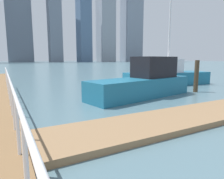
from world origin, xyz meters
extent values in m
plane|color=slate|center=(0.00, 20.00, 0.00)|extent=(300.00, 300.00, 0.00)
cube|color=#93704C|center=(1.53, 8.87, 0.09)|extent=(10.06, 2.00, 0.18)
cylinder|color=white|center=(-3.15, 6.55, 0.93)|extent=(0.06, 0.06, 1.05)
cylinder|color=white|center=(-3.15, 7.95, 0.93)|extent=(0.06, 0.06, 1.05)
cylinder|color=white|center=(-3.15, 9.36, 0.93)|extent=(0.06, 0.06, 1.05)
cylinder|color=white|center=(-3.15, 10.76, 0.93)|extent=(0.06, 0.06, 1.05)
cylinder|color=white|center=(-3.15, 12.17, 0.93)|extent=(0.06, 0.06, 1.05)
cylinder|color=white|center=(-3.15, 13.57, 0.93)|extent=(0.06, 0.06, 1.05)
cylinder|color=white|center=(-3.15, 14.98, 0.93)|extent=(0.06, 0.06, 1.05)
cylinder|color=white|center=(-3.15, 16.38, 0.93)|extent=(0.06, 0.06, 1.05)
cylinder|color=white|center=(-3.15, 17.79, 0.93)|extent=(0.06, 0.06, 1.05)
cylinder|color=white|center=(-3.15, 19.19, 0.93)|extent=(0.06, 0.06, 1.05)
cylinder|color=white|center=(-3.15, 20.60, 0.93)|extent=(0.06, 0.06, 1.05)
cylinder|color=white|center=(-3.15, 7.95, 1.45)|extent=(0.06, 25.29, 0.06)
cylinder|color=#473826|center=(7.33, 12.66, 1.00)|extent=(0.27, 0.27, 2.00)
cube|color=#1E6B8C|center=(3.27, 12.96, 0.52)|extent=(6.65, 2.93, 1.03)
cube|color=black|center=(4.31, 13.16, 1.62)|extent=(2.68, 1.85, 1.17)
cube|color=#1E6B8C|center=(8.25, 16.12, 0.51)|extent=(7.17, 2.78, 1.01)
cube|color=white|center=(7.84, 16.16, 1.54)|extent=(2.69, 1.94, 1.06)
cylinder|color=silver|center=(8.25, 16.12, 5.21)|extent=(0.12, 0.12, 8.41)
cube|color=slate|center=(23.80, 121.44, 22.54)|extent=(7.19, 10.34, 45.08)
cube|color=slate|center=(39.55, 116.96, 19.21)|extent=(7.77, 7.44, 38.43)
cube|color=gray|center=(74.21, 119.46, 30.32)|extent=(12.71, 11.68, 60.65)
camera|label=1|loc=(-3.30, 4.21, 2.10)|focal=32.04mm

